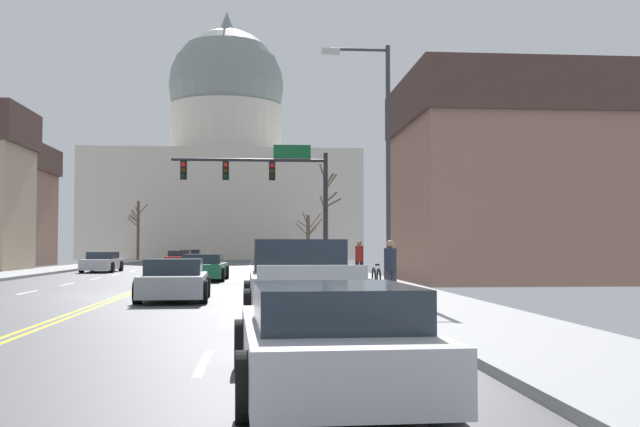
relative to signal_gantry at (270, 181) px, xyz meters
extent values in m
cube|color=#48484D|center=(-4.75, -13.89, -4.90)|extent=(14.00, 180.00, 0.06)
cube|color=yellow|center=(-4.87, -13.89, -4.86)|extent=(0.10, 176.40, 0.00)
cube|color=yellow|center=(-4.63, -13.89, -4.86)|extent=(0.10, 176.40, 0.00)
cube|color=silver|center=(-1.25, -27.59, -4.86)|extent=(0.12, 2.20, 0.00)
cube|color=silver|center=(-1.25, -22.39, -4.86)|extent=(0.12, 2.20, 0.00)
cube|color=silver|center=(-1.25, -17.19, -4.86)|extent=(0.12, 2.20, 0.00)
cube|color=silver|center=(-1.25, -11.99, -4.86)|extent=(0.12, 2.20, 0.00)
cube|color=silver|center=(-1.25, -6.79, -4.86)|extent=(0.12, 2.20, 0.00)
cube|color=silver|center=(-1.25, -1.59, -4.86)|extent=(0.12, 2.20, 0.00)
cube|color=silver|center=(-1.25, 3.61, -4.86)|extent=(0.12, 2.20, 0.00)
cube|color=silver|center=(-1.25, 8.81, -4.86)|extent=(0.12, 2.20, 0.00)
cube|color=silver|center=(-1.25, 14.01, -4.86)|extent=(0.12, 2.20, 0.00)
cube|color=silver|center=(-1.25, 19.21, -4.86)|extent=(0.12, 2.20, 0.00)
cube|color=silver|center=(-1.25, 24.41, -4.86)|extent=(0.12, 2.20, 0.00)
cube|color=silver|center=(-1.25, 29.61, -4.86)|extent=(0.12, 2.20, 0.00)
cube|color=silver|center=(-1.25, 34.81, -4.86)|extent=(0.12, 2.20, 0.00)
cube|color=silver|center=(-1.25, 40.01, -4.86)|extent=(0.12, 2.20, 0.00)
cube|color=silver|center=(-1.25, 45.21, -4.86)|extent=(0.12, 2.20, 0.00)
cube|color=silver|center=(-1.25, 50.41, -4.86)|extent=(0.12, 2.20, 0.00)
cube|color=silver|center=(-8.25, -11.99, -4.86)|extent=(0.12, 2.20, 0.00)
cube|color=silver|center=(-8.25, -6.79, -4.86)|extent=(0.12, 2.20, 0.00)
cube|color=silver|center=(-8.25, -1.59, -4.86)|extent=(0.12, 2.20, 0.00)
cube|color=silver|center=(-8.25, 3.61, -4.86)|extent=(0.12, 2.20, 0.00)
cube|color=silver|center=(-8.25, 8.81, -4.86)|extent=(0.12, 2.20, 0.00)
cube|color=silver|center=(-8.25, 14.01, -4.86)|extent=(0.12, 2.20, 0.00)
cube|color=silver|center=(-8.25, 19.21, -4.86)|extent=(0.12, 2.20, 0.00)
cube|color=silver|center=(-8.25, 24.41, -4.86)|extent=(0.12, 2.20, 0.00)
cube|color=silver|center=(-8.25, 29.61, -4.86)|extent=(0.12, 2.20, 0.00)
cube|color=silver|center=(-8.25, 34.81, -4.86)|extent=(0.12, 2.20, 0.00)
cube|color=silver|center=(-8.25, 40.01, -4.86)|extent=(0.12, 2.20, 0.00)
cube|color=silver|center=(-8.25, 45.21, -4.86)|extent=(0.12, 2.20, 0.00)
cube|color=silver|center=(-8.25, 50.41, -4.86)|extent=(0.12, 2.20, 0.00)
cube|color=#9B9B9B|center=(3.75, -13.89, -4.80)|extent=(3.00, 180.00, 0.14)
cylinder|color=#28282D|center=(2.85, 0.01, -1.64)|extent=(0.22, 0.22, 6.16)
cylinder|color=#28282D|center=(-1.05, 0.01, 1.04)|extent=(7.80, 0.16, 0.16)
cube|color=black|center=(0.12, 0.01, 0.48)|extent=(0.32, 0.28, 0.92)
sphere|color=red|center=(0.12, -0.15, 0.76)|extent=(0.22, 0.22, 0.22)
sphere|color=#332B05|center=(0.12, -0.15, 0.48)|extent=(0.22, 0.22, 0.22)
sphere|color=black|center=(0.12, -0.15, 0.20)|extent=(0.22, 0.22, 0.22)
cube|color=black|center=(-2.22, 0.01, 0.48)|extent=(0.32, 0.28, 0.92)
sphere|color=red|center=(-2.22, -0.15, 0.76)|extent=(0.22, 0.22, 0.22)
sphere|color=#332B05|center=(-2.22, -0.15, 0.48)|extent=(0.22, 0.22, 0.22)
sphere|color=black|center=(-2.22, -0.15, 0.20)|extent=(0.22, 0.22, 0.22)
cube|color=black|center=(-4.32, 0.01, 0.48)|extent=(0.32, 0.28, 0.92)
sphere|color=red|center=(-4.32, -0.15, 0.76)|extent=(0.22, 0.22, 0.22)
sphere|color=#332B05|center=(-4.32, -0.15, 0.48)|extent=(0.22, 0.22, 0.22)
sphere|color=black|center=(-4.32, -0.15, 0.20)|extent=(0.22, 0.22, 0.22)
cube|color=#146033|center=(1.14, 0.03, 1.49)|extent=(1.90, 0.06, 0.70)
cylinder|color=#333338|center=(3.45, -15.03, -0.90)|extent=(0.14, 0.14, 7.65)
cylinder|color=#333338|center=(2.56, -15.03, 2.77)|extent=(1.78, 0.09, 0.09)
cube|color=#B2B2AD|center=(1.67, -15.03, 2.70)|extent=(0.56, 0.24, 0.16)
cube|color=beige|center=(-4.75, 56.33, 1.41)|extent=(31.81, 22.75, 12.55)
cylinder|color=beige|center=(-4.75, 56.33, 11.01)|extent=(13.97, 13.97, 6.66)
sphere|color=gray|center=(-4.75, 56.33, 16.87)|extent=(14.47, 14.47, 14.47)
cone|color=gray|center=(-4.75, 56.33, 25.30)|extent=(1.80, 1.80, 2.40)
cube|color=#1E7247|center=(-3.01, -3.78, -4.40)|extent=(1.96, 4.54, 0.61)
cube|color=#232D38|center=(-3.02, -3.93, -3.89)|extent=(1.68, 2.14, 0.42)
cylinder|color=black|center=(-3.91, -2.37, -4.55)|extent=(0.23, 0.64, 0.64)
cylinder|color=black|center=(-2.05, -2.41, -4.55)|extent=(0.23, 0.64, 0.64)
cylinder|color=black|center=(-3.97, -5.15, -4.55)|extent=(0.23, 0.64, 0.64)
cylinder|color=black|center=(-2.12, -5.20, -4.55)|extent=(0.23, 0.64, 0.64)
cube|color=black|center=(0.45, -9.43, -4.36)|extent=(1.76, 4.57, 0.68)
cube|color=#232D38|center=(0.45, -9.65, -3.81)|extent=(1.53, 2.09, 0.42)
cylinder|color=black|center=(-0.40, -8.01, -4.55)|extent=(0.22, 0.64, 0.64)
cylinder|color=black|center=(1.32, -8.02, -4.55)|extent=(0.22, 0.64, 0.64)
cylinder|color=black|center=(-0.43, -10.84, -4.55)|extent=(0.22, 0.64, 0.64)
cylinder|color=black|center=(1.30, -10.85, -4.55)|extent=(0.22, 0.64, 0.64)
cube|color=#9EA3A8|center=(-2.94, -16.02, -4.41)|extent=(1.92, 4.36, 0.59)
cube|color=#232D38|center=(-2.93, -16.17, -3.90)|extent=(1.62, 1.97, 0.44)
cylinder|color=black|center=(-3.86, -14.72, -4.55)|extent=(0.25, 0.65, 0.64)
cylinder|color=black|center=(-2.11, -14.65, -4.55)|extent=(0.25, 0.65, 0.64)
cylinder|color=black|center=(-3.76, -17.38, -4.55)|extent=(0.25, 0.65, 0.64)
cylinder|color=black|center=(-2.01, -17.31, -4.55)|extent=(0.25, 0.65, 0.64)
cube|color=#ADB2B7|center=(0.33, -22.72, -4.25)|extent=(2.11, 5.35, 0.80)
cube|color=#1E2833|center=(0.31, -21.98, -3.51)|extent=(1.88, 1.84, 0.67)
cube|color=#ADB2B7|center=(0.37, -25.32, -3.74)|extent=(1.85, 0.13, 0.22)
cylinder|color=black|center=(-0.71, -21.15, -4.47)|extent=(0.29, 0.81, 0.80)
cylinder|color=black|center=(1.30, -21.11, -4.47)|extent=(0.29, 0.81, 0.80)
cylinder|color=black|center=(-0.65, -24.34, -4.47)|extent=(0.29, 0.81, 0.80)
cylinder|color=black|center=(1.36, -24.30, -4.47)|extent=(0.29, 0.81, 0.80)
cube|color=silver|center=(0.25, -29.57, -4.41)|extent=(1.97, 4.55, 0.58)
cube|color=#232D38|center=(0.26, -29.94, -3.92)|extent=(1.67, 2.24, 0.41)
cylinder|color=black|center=(-0.71, -28.21, -4.55)|extent=(0.24, 0.65, 0.64)
cylinder|color=black|center=(1.10, -28.15, -4.55)|extent=(0.24, 0.65, 0.64)
cylinder|color=black|center=(-0.61, -31.00, -4.55)|extent=(0.24, 0.65, 0.64)
cylinder|color=black|center=(1.20, -30.93, -4.55)|extent=(0.24, 0.65, 0.64)
cube|color=silver|center=(-9.84, 7.47, -4.40)|extent=(1.73, 4.56, 0.62)
cube|color=#232D38|center=(-9.84, 7.75, -3.88)|extent=(1.52, 2.24, 0.42)
cylinder|color=black|center=(-8.98, 6.06, -4.55)|extent=(0.22, 0.64, 0.64)
cylinder|color=black|center=(-10.69, 6.06, -4.55)|extent=(0.22, 0.64, 0.64)
cylinder|color=black|center=(-8.99, 8.88, -4.55)|extent=(0.22, 0.64, 0.64)
cylinder|color=black|center=(-10.70, 8.88, -4.55)|extent=(0.22, 0.64, 0.64)
cube|color=#B71414|center=(-6.38, 17.77, -4.39)|extent=(1.92, 4.48, 0.63)
cube|color=#232D38|center=(-6.39, 17.98, -3.87)|extent=(1.62, 2.15, 0.42)
cylinder|color=black|center=(-5.46, 16.43, -4.55)|extent=(0.24, 0.65, 0.64)
cylinder|color=black|center=(-7.22, 16.37, -4.55)|extent=(0.24, 0.65, 0.64)
cylinder|color=black|center=(-5.55, 19.17, -4.55)|extent=(0.24, 0.65, 0.64)
cylinder|color=black|center=(-7.31, 19.11, -4.55)|extent=(0.24, 0.65, 0.64)
cube|color=black|center=(-6.53, 27.75, -4.37)|extent=(2.02, 4.72, 0.67)
cube|color=#232D38|center=(-6.53, 28.07, -3.84)|extent=(1.72, 2.10, 0.39)
cylinder|color=black|center=(-5.54, 26.33, -4.55)|extent=(0.24, 0.65, 0.64)
cylinder|color=black|center=(-7.42, 26.28, -4.55)|extent=(0.24, 0.65, 0.64)
cylinder|color=black|center=(-5.63, 29.22, -4.55)|extent=(0.24, 0.65, 0.64)
cylinder|color=black|center=(-7.51, 29.17, -4.55)|extent=(0.24, 0.65, 0.64)
cube|color=#8C6656|center=(10.92, -5.86, -1.48)|extent=(10.04, 8.75, 6.77)
cube|color=#47332D|center=(10.92, -5.86, 2.95)|extent=(10.44, 9.10, 2.10)
cylinder|color=brown|center=(3.88, 11.56, -1.57)|extent=(0.33, 0.33, 6.31)
cylinder|color=brown|center=(3.64, 10.92, 1.47)|extent=(0.59, 1.37, 1.07)
cylinder|color=brown|center=(4.12, 11.22, 1.09)|extent=(0.61, 0.79, 0.76)
cylinder|color=brown|center=(4.20, 11.13, 0.89)|extent=(0.77, 0.98, 1.05)
cylinder|color=brown|center=(4.12, 11.80, 1.05)|extent=(0.59, 0.59, 1.02)
cylinder|color=brown|center=(4.22, 11.17, -0.11)|extent=(0.81, 0.91, 0.74)
cylinder|color=brown|center=(3.77, 12.28, -0.52)|extent=(0.33, 1.52, 1.28)
cylinder|color=brown|center=(4.36, 11.30, -0.46)|extent=(1.07, 0.65, 0.63)
cylinder|color=brown|center=(-12.72, 38.52, -1.76)|extent=(0.27, 0.27, 5.94)
cylinder|color=brown|center=(-12.95, 39.12, 0.22)|extent=(0.57, 1.29, 1.06)
cylinder|color=brown|center=(-13.17, 38.16, -0.96)|extent=(0.99, 0.83, 0.90)
cylinder|color=brown|center=(-12.27, 38.60, 0.37)|extent=(0.98, 0.24, 1.12)
cylinder|color=brown|center=(-13.05, 38.60, -0.05)|extent=(0.71, 0.23, 0.84)
cylinder|color=brown|center=(-13.21, 38.60, -0.58)|extent=(1.05, 0.26, 0.74)
cylinder|color=brown|center=(-13.14, 38.67, -0.57)|extent=(0.92, 0.40, 1.02)
cylinder|color=brown|center=(-13.05, 38.41, -0.28)|extent=(0.77, 0.36, 1.11)
cylinder|color=brown|center=(3.78, 27.74, -2.67)|extent=(0.32, 0.32, 4.11)
cylinder|color=brown|center=(4.13, 27.47, -2.06)|extent=(0.80, 0.62, 0.80)
cylinder|color=brown|center=(3.22, 27.66, -1.87)|extent=(1.18, 0.25, 1.19)
cylinder|color=brown|center=(4.36, 27.55, -1.65)|extent=(1.27, 0.50, 1.41)
cylinder|color=brown|center=(4.34, 27.79, -1.18)|extent=(1.19, 0.18, 1.52)
cylinder|color=brown|center=(3.29, 27.67, -1.39)|extent=(1.02, 0.22, 0.73)
cylinder|color=brown|center=(3.51, 27.16, -1.03)|extent=(0.64, 1.27, 1.21)
cylinder|color=black|center=(3.58, -6.69, -4.33)|extent=(0.16, 0.16, 0.79)
cylinder|color=black|center=(3.77, -6.69, -4.33)|extent=(0.16, 0.16, 0.79)
cylinder|color=maroon|center=(3.67, -6.69, -3.64)|extent=(0.34, 0.34, 0.67)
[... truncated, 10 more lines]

